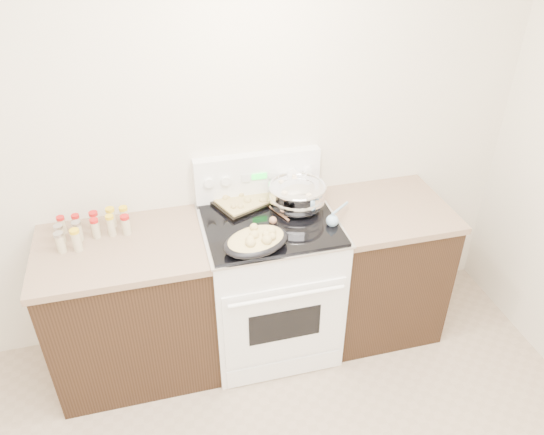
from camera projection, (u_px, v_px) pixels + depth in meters
name	position (u px, v px, depth m)	size (l,w,h in m)	color
room_shell	(273.00, 292.00, 1.37)	(4.10, 3.60, 2.75)	beige
counter_left	(133.00, 308.00, 3.11)	(0.93, 0.67, 0.92)	black
counter_right	(379.00, 266.00, 3.43)	(0.73, 0.67, 0.92)	black
kitchen_range	(270.00, 282.00, 3.26)	(0.78, 0.73, 1.22)	white
mixing_bowl	(297.00, 196.00, 3.08)	(0.42, 0.42, 0.20)	silver
roasting_pan	(256.00, 240.00, 2.77)	(0.43, 0.36, 0.12)	black
baking_sheet	(246.00, 201.00, 3.15)	(0.43, 0.37, 0.06)	black
wooden_spoon	(274.00, 217.00, 3.02)	(0.12, 0.24, 0.04)	#B47852
blue_ladle	(333.00, 219.00, 2.97)	(0.19, 0.20, 0.09)	#83A7C3
spice_jars	(91.00, 227.00, 2.89)	(0.40, 0.24, 0.13)	#BFB28C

